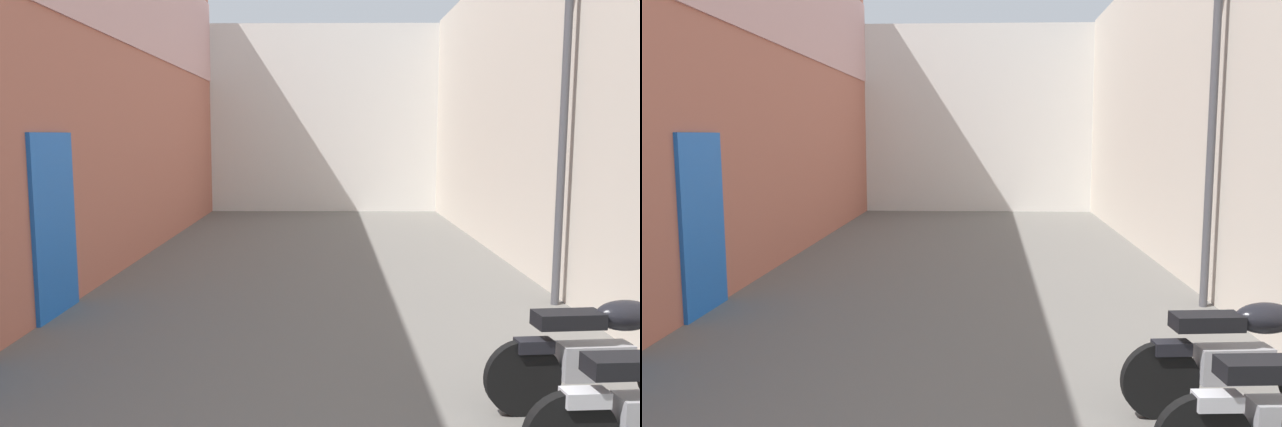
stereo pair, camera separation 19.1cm
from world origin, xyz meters
TOP-DOWN VIEW (x-y plane):
  - ground_plane at (0.00, 7.05)m, footprint 34.10×34.10m
  - building_left at (-3.39, 9.00)m, footprint 0.45×18.10m
  - building_right at (3.39, 9.05)m, footprint 0.45×18.10m
  - building_far_end at (0.00, 19.10)m, footprint 9.39×2.00m
  - motorcycle_fifth at (2.25, 5.16)m, footprint 1.85×0.58m
  - street_lamp at (2.95, 8.30)m, footprint 0.79×0.18m

SIDE VIEW (x-z plane):
  - ground_plane at x=0.00m, z-range 0.00..0.00m
  - motorcycle_fifth at x=2.25m, z-range -0.02..1.02m
  - building_far_end at x=0.00m, z-range 0.00..5.24m
  - building_right at x=3.39m, z-range 0.00..5.29m
  - street_lamp at x=2.95m, z-range 0.39..4.96m
  - building_left at x=-3.39m, z-range 0.02..6.54m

